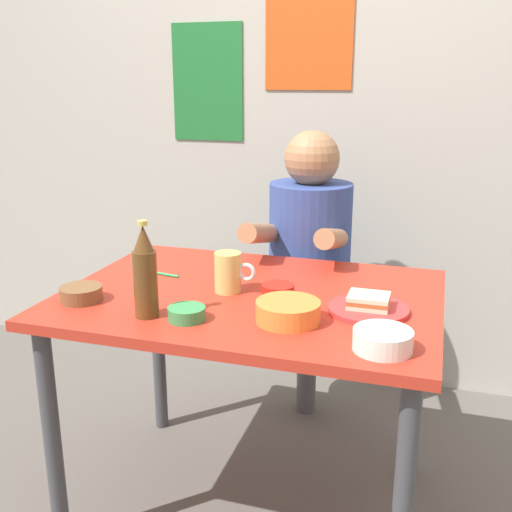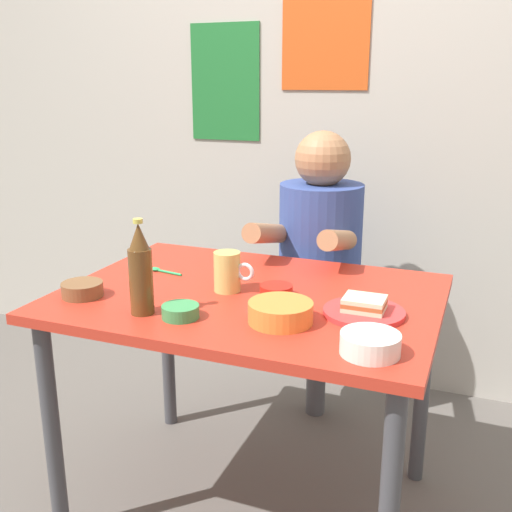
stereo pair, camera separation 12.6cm
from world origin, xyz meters
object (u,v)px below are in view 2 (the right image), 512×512
object	(u,v)px
plate_orange	(364,312)
rice_bowl_white	(370,343)
dining_table	(250,322)
beer_mug	(228,272)
stool	(317,336)
sandwich	(364,304)
person_seated	(320,237)
beer_bottle	(141,271)

from	to	relation	value
plate_orange	rice_bowl_white	distance (m)	0.24
dining_table	beer_mug	bearing A→B (deg)	-172.75
stool	sandwich	xyz separation A→B (m)	(0.31, -0.68, 0.42)
stool	beer_mug	bearing A→B (deg)	-99.45
stool	person_seated	size ratio (longest dim) A/B	0.63
stool	sandwich	size ratio (longest dim) A/B	4.09
sandwich	beer_bottle	xyz separation A→B (m)	(-0.56, -0.21, 0.09)
dining_table	sandwich	bearing A→B (deg)	-8.08
stool	plate_orange	bearing A→B (deg)	-65.38
sandwich	stool	bearing A→B (deg)	114.62
dining_table	sandwich	xyz separation A→B (m)	(0.35, -0.05, 0.13)
plate_orange	sandwich	world-z (taller)	sandwich
person_seated	plate_orange	world-z (taller)	person_seated
sandwich	beer_bottle	size ratio (longest dim) A/B	0.42
person_seated	rice_bowl_white	distance (m)	0.98
dining_table	person_seated	world-z (taller)	person_seated
plate_orange	beer_mug	distance (m)	0.42
stool	plate_orange	size ratio (longest dim) A/B	2.05
plate_orange	person_seated	bearing A→B (deg)	114.98
beer_bottle	rice_bowl_white	xyz separation A→B (m)	(0.62, -0.03, -0.09)
dining_table	stool	size ratio (longest dim) A/B	2.44
stool	rice_bowl_white	world-z (taller)	rice_bowl_white
beer_bottle	plate_orange	bearing A→B (deg)	20.27
stool	plate_orange	xyz separation A→B (m)	(0.31, -0.68, 0.40)
sandwich	dining_table	bearing A→B (deg)	171.92
dining_table	plate_orange	size ratio (longest dim) A/B	5.00
dining_table	stool	distance (m)	0.70
sandwich	rice_bowl_white	size ratio (longest dim) A/B	0.79
person_seated	beer_mug	world-z (taller)	person_seated
dining_table	rice_bowl_white	bearing A→B (deg)	-34.48
dining_table	rice_bowl_white	size ratio (longest dim) A/B	7.86
dining_table	plate_orange	bearing A→B (deg)	-8.08
person_seated	beer_bottle	size ratio (longest dim) A/B	2.75
plate_orange	sandwich	size ratio (longest dim) A/B	2.00
beer_bottle	person_seated	bearing A→B (deg)	74.13
plate_orange	beer_bottle	bearing A→B (deg)	-159.73
stool	beer_mug	distance (m)	0.79
beer_mug	rice_bowl_white	xyz separation A→B (m)	(0.48, -0.28, -0.03)
sandwich	beer_bottle	world-z (taller)	beer_bottle
plate_orange	beer_mug	bearing A→B (deg)	174.33
dining_table	sandwich	size ratio (longest dim) A/B	10.00
beer_mug	dining_table	bearing A→B (deg)	7.25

